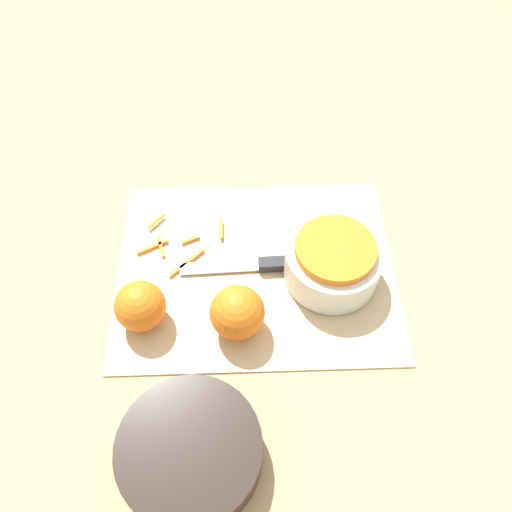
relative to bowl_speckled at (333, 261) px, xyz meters
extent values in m
plane|color=tan|center=(0.12, -0.02, -0.04)|extent=(4.00, 4.00, 0.00)
cube|color=#CCB284|center=(0.12, -0.02, -0.04)|extent=(0.44, 0.35, 0.01)
cylinder|color=silver|center=(0.00, 0.00, -0.01)|extent=(0.15, 0.15, 0.06)
cylinder|color=orange|center=(0.00, 0.00, 0.03)|extent=(0.12, 0.12, 0.02)
cylinder|color=black|center=(0.21, 0.27, -0.02)|extent=(0.18, 0.18, 0.05)
cube|color=#232328|center=(0.06, -0.02, -0.03)|extent=(0.11, 0.02, 0.02)
cube|color=silver|center=(0.18, -0.02, -0.04)|extent=(0.13, 0.03, 0.00)
sphere|color=orange|center=(0.29, 0.07, 0.00)|extent=(0.07, 0.07, 0.07)
sphere|color=orange|center=(0.15, 0.08, 0.00)|extent=(0.08, 0.08, 0.08)
cube|color=orange|center=(0.22, -0.07, -0.04)|extent=(0.03, 0.02, 0.00)
cube|color=orange|center=(0.27, -0.06, -0.04)|extent=(0.02, 0.04, 0.00)
cube|color=orange|center=(0.17, -0.09, -0.03)|extent=(0.01, 0.04, 0.00)
cube|color=orange|center=(0.28, -0.11, -0.03)|extent=(0.03, 0.03, 0.00)
cube|color=orange|center=(0.23, -0.03, -0.04)|extent=(0.06, 0.05, 0.00)
cube|color=orange|center=(0.29, -0.06, -0.04)|extent=(0.05, 0.03, 0.00)
camera|label=1|loc=(0.13, 0.42, 0.63)|focal=35.00mm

